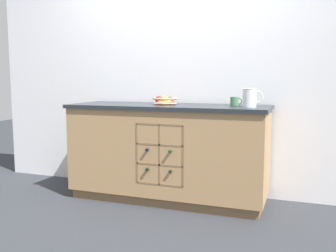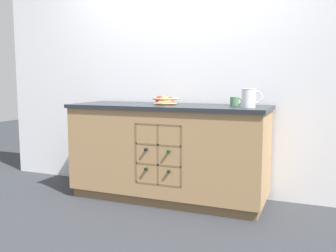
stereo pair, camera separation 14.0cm
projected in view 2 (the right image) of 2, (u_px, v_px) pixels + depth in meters
name	position (u px, v px, depth m)	size (l,w,h in m)	color
ground_plane	(168.00, 199.00, 3.68)	(14.00, 14.00, 0.00)	#2D3035
back_wall	(182.00, 69.00, 3.87)	(4.40, 0.06, 2.55)	white
kitchen_island	(168.00, 152.00, 3.62)	(1.91, 0.67, 0.93)	brown
fruit_bowl	(165.00, 100.00, 3.61)	(0.25, 0.25, 0.08)	tan
white_pitcher	(249.00, 97.00, 3.21)	(0.18, 0.12, 0.16)	white
ceramic_mug	(235.00, 101.00, 3.41)	(0.11, 0.08, 0.08)	#4C7A56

